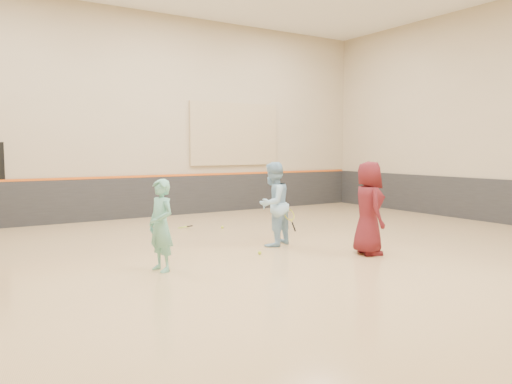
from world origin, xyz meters
TOP-DOWN VIEW (x-y plane):
  - room at (0.00, 0.00)m, footprint 15.04×12.04m
  - wainscot_back at (0.00, 5.97)m, footprint 14.90×0.04m
  - wainscot_right at (7.47, 0.00)m, footprint 0.04×11.90m
  - accent_stripe at (0.00, 5.96)m, footprint 14.90×0.03m
  - acoustic_panel at (2.80, 5.95)m, footprint 3.20×0.08m
  - girl at (-2.28, -0.42)m, footprint 0.47×0.62m
  - instructor at (0.51, 0.39)m, footprint 1.05×0.95m
  - young_man at (1.59, -1.29)m, footprint 0.85×1.02m
  - held_racket at (0.81, 0.22)m, footprint 0.33×0.33m
  - spare_racket at (-0.11, 3.58)m, footprint 0.62×0.62m
  - ball_under_racket at (-0.21, -0.22)m, footprint 0.07×0.07m
  - ball_in_hand at (1.68, -1.52)m, footprint 0.07×0.07m
  - ball_beside_spare at (0.68, 2.93)m, footprint 0.07×0.07m

SIDE VIEW (x-z plane):
  - ball_under_racket at x=-0.21m, z-range 0.00..0.07m
  - ball_beside_spare at x=0.68m, z-range 0.00..0.07m
  - spare_racket at x=-0.11m, z-range 0.00..0.16m
  - wainscot_back at x=0.00m, z-range 0.00..1.20m
  - wainscot_right at x=7.47m, z-range 0.00..1.20m
  - held_racket at x=0.81m, z-range 0.37..0.94m
  - girl at x=-2.28m, z-range 0.00..1.53m
  - room at x=0.00m, z-range -2.30..3.92m
  - instructor at x=0.51m, z-range 0.00..1.76m
  - young_man at x=1.59m, z-range 0.00..1.79m
  - ball_in_hand at x=1.68m, z-range 1.14..1.21m
  - accent_stripe at x=0.00m, z-range 1.19..1.25m
  - acoustic_panel at x=2.80m, z-range 1.50..3.50m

